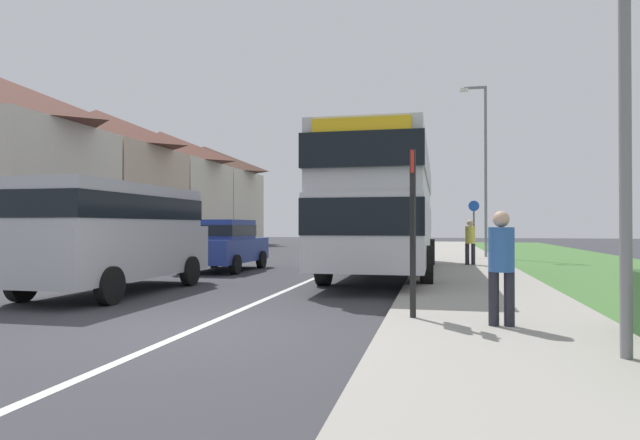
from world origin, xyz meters
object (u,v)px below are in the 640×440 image
parked_car_blue (223,243)px  pedestrian_walking_away (470,240)px  pedestrian_at_stop (501,262)px  cycle_route_sign (474,227)px  bus_stop_sign (413,221)px  double_decker_bus (386,203)px  parked_van_silver (116,229)px  street_lamp_mid (483,160)px

parked_car_blue → pedestrian_walking_away: bearing=19.9°
pedestrian_at_stop → cycle_route_sign: bearing=87.6°
bus_stop_sign → double_decker_bus: bearing=98.2°
parked_van_silver → bus_stop_sign: size_ratio=2.04×
street_lamp_mid → bus_stop_sign: bearing=-98.1°
double_decker_bus → parked_car_blue: bearing=174.8°
double_decker_bus → bus_stop_sign: bearing=-81.8°
parked_car_blue → street_lamp_mid: 12.26m
parked_car_blue → pedestrian_at_stop: 11.71m
pedestrian_at_stop → cycle_route_sign: (0.65, 15.76, 0.45)m
pedestrian_walking_away → bus_stop_sign: bearing=-97.4°
double_decker_bus → street_lamp_mid: size_ratio=1.43×
pedestrian_at_stop → bus_stop_sign: 1.39m
cycle_route_sign → street_lamp_mid: (0.46, 0.94, 2.89)m
pedestrian_at_stop → pedestrian_walking_away: bearing=88.7°
cycle_route_sign → street_lamp_mid: size_ratio=0.33×
parked_car_blue → street_lamp_mid: street_lamp_mid is taller
double_decker_bus → pedestrian_at_stop: 8.76m
pedestrian_walking_away → parked_van_silver: bearing=-132.3°
parked_car_blue → street_lamp_mid: (8.77, 7.85, 3.41)m
parked_van_silver → bus_stop_sign: bearing=-21.0°
double_decker_bus → street_lamp_mid: bearing=67.6°
double_decker_bus → bus_stop_sign: size_ratio=4.15×
parked_van_silver → bus_stop_sign: bus_stop_sign is taller
pedestrian_walking_away → street_lamp_mid: 6.06m
street_lamp_mid → cycle_route_sign: bearing=-116.1°
double_decker_bus → pedestrian_walking_away: bearing=52.2°
parked_car_blue → bus_stop_sign: size_ratio=1.52×
pedestrian_walking_away → cycle_route_sign: 4.09m
parked_van_silver → cycle_route_sign: (8.37, 12.82, 0.03)m
double_decker_bus → bus_stop_sign: 8.03m
pedestrian_at_stop → pedestrian_walking_away: size_ratio=1.00×
double_decker_bus → street_lamp_mid: 9.28m
pedestrian_at_stop → street_lamp_mid: size_ratio=0.22×
bus_stop_sign → street_lamp_mid: size_ratio=0.34×
pedestrian_walking_away → double_decker_bus: bearing=-127.8°
pedestrian_at_stop → street_lamp_mid: street_lamp_mid is taller
pedestrian_at_stop → street_lamp_mid: (1.11, 16.69, 3.35)m
parked_van_silver → street_lamp_mid: bearing=57.3°
bus_stop_sign → cycle_route_sign: 15.43m
double_decker_bus → cycle_route_sign: 8.01m
double_decker_bus → pedestrian_at_stop: double_decker_bus is taller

